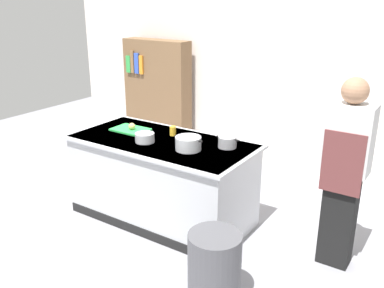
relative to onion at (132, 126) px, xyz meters
The scene contains 12 objects.
ground_plane 1.07m from the onion, ahead, with size 10.00×10.00×0.00m, color gray.
back_wall 2.16m from the onion, 77.17° to the left, with size 6.40×0.12×3.00m, color silver.
counter_island 0.68m from the onion, ahead, with size 1.98×0.98×0.90m.
cutting_board 0.06m from the onion, 160.08° to the left, with size 0.40×0.28×0.02m, color green.
onion is the anchor object (origin of this frame).
stock_pot 0.86m from the onion, ahead, with size 0.32×0.25×0.13m.
sauce_pan 1.14m from the onion, ahead, with size 0.25×0.18×0.11m.
mixing_bowl 0.40m from the onion, 29.62° to the right, with size 0.20×0.20×0.10m, color #B7BABF.
juice_cup 0.48m from the onion, 16.47° to the left, with size 0.07×0.07×0.10m, color yellow.
trash_bin 1.98m from the onion, 29.39° to the right, with size 0.43×0.43×0.60m, color #4C4C51.
person_chef 2.29m from the onion, ahead, with size 0.38×0.25×1.72m.
bookshelf 2.00m from the onion, 119.93° to the left, with size 1.10×0.31×1.70m.
Camera 1 is at (2.57, -3.30, 2.34)m, focal length 39.57 mm.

